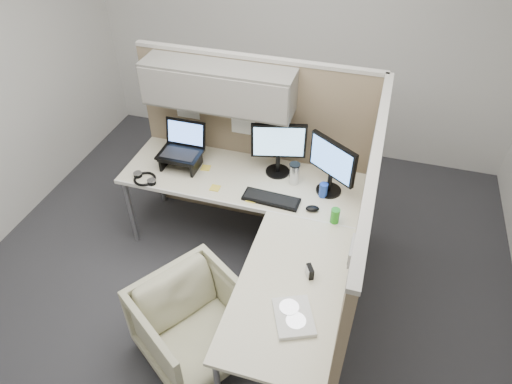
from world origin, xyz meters
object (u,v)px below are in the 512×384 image
(office_chair, at_px, (195,322))
(keyboard, at_px, (271,199))
(desk, at_px, (254,219))
(monitor_left, at_px, (279,145))

(office_chair, relative_size, keyboard, 1.60)
(desk, distance_m, office_chair, 0.86)
(monitor_left, height_order, keyboard, monitor_left)
(office_chair, relative_size, monitor_left, 1.53)
(monitor_left, xyz_separation_m, keyboard, (0.04, -0.36, -0.26))
(monitor_left, bearing_deg, desk, -107.46)
(desk, xyz_separation_m, monitor_left, (0.03, 0.56, 0.32))
(office_chair, bearing_deg, monitor_left, 23.64)
(desk, height_order, monitor_left, monitor_left)
(desk, xyz_separation_m, office_chair, (-0.20, -0.77, -0.33))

